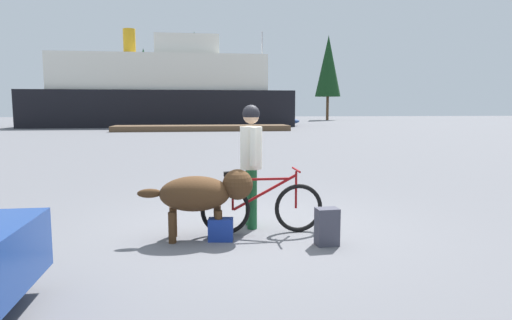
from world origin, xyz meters
TOP-DOWN VIEW (x-y plane):
  - ground_plane at (0.00, 0.00)m, footprint 160.00×160.00m
  - bicycle at (0.15, -0.30)m, footprint 1.71×0.44m
  - person_cyclist at (0.05, 0.06)m, footprint 0.32×0.53m
  - dog at (-0.65, -0.44)m, footprint 1.51×0.55m
  - backpack at (0.89, -0.94)m, footprint 0.29×0.22m
  - handbag_pannier at (-0.43, -0.57)m, footprint 0.34×0.22m
  - dock_pier at (-0.21, 27.58)m, footprint 13.08×2.88m
  - ferry_boat at (-3.60, 36.42)m, footprint 23.72×7.28m
  - sailboat_moored at (5.51, 35.05)m, footprint 7.20×2.02m
  - pine_tree_far_left at (-7.15, 53.35)m, footprint 3.47×3.47m
  - pine_tree_center at (-0.63, 54.51)m, footprint 3.17×3.17m
  - pine_tree_far_right at (17.57, 53.88)m, footprint 3.51×3.51m
  - pine_tree_mid_back at (0.54, 58.40)m, footprint 3.20×3.20m

SIDE VIEW (x-z plane):
  - ground_plane at x=0.00m, z-range 0.00..0.00m
  - handbag_pannier at x=-0.43m, z-range 0.00..0.30m
  - dock_pier at x=-0.21m, z-range 0.00..0.40m
  - backpack at x=0.89m, z-range 0.00..0.48m
  - bicycle at x=0.15m, z-range -0.07..0.82m
  - sailboat_moored at x=5.51m, z-range -3.83..4.84m
  - dog at x=-0.65m, z-range 0.15..1.08m
  - person_cyclist at x=0.05m, z-range 0.19..1.97m
  - ferry_boat at x=-3.60m, z-range -1.30..7.55m
  - pine_tree_far_left at x=-7.15m, z-range 1.45..10.75m
  - pine_tree_mid_back at x=0.54m, z-range 1.57..10.87m
  - pine_tree_far_right at x=17.57m, z-range 1.60..13.15m
  - pine_tree_center at x=-0.63m, z-range 1.60..13.37m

